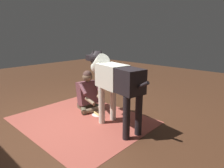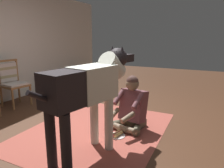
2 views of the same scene
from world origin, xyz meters
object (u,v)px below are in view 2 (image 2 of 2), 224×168
(person_sitting_on_floor, at_px, (132,107))
(dining_chair_right_of_pair, at_px, (12,81))
(large_dog, at_px, (89,87))
(hot_dog_on_plate, at_px, (117,135))

(person_sitting_on_floor, bearing_deg, dining_chair_right_of_pair, 90.18)
(dining_chair_right_of_pair, bearing_deg, person_sitting_on_floor, -89.82)
(dining_chair_right_of_pair, xyz_separation_m, person_sitting_on_floor, (0.01, -2.71, -0.19))
(large_dog, bearing_deg, hot_dog_on_plate, -11.91)
(dining_chair_right_of_pair, distance_m, hot_dog_on_plate, 2.71)
(large_dog, relative_size, hot_dog_on_plate, 6.87)
(large_dog, height_order, hot_dog_on_plate, large_dog)
(person_sitting_on_floor, height_order, large_dog, large_dog)
(large_dog, bearing_deg, person_sitting_on_floor, -11.91)
(person_sitting_on_floor, distance_m, hot_dog_on_plate, 0.51)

